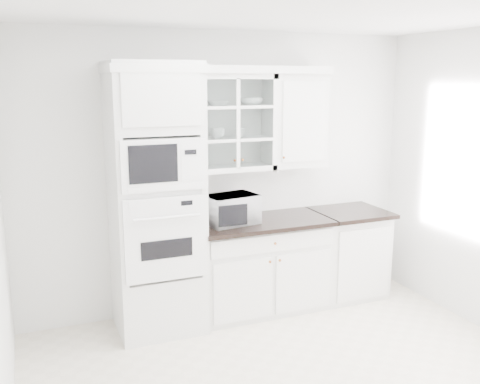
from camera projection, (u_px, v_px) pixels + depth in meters
name	position (u px, v px, depth m)	size (l,w,h in m)	color
room_shell	(284.00, 144.00, 3.96)	(4.00, 3.50, 2.70)	white
oven_column	(156.00, 201.00, 4.70)	(0.76, 0.68, 2.40)	silver
base_cabinet_run	(261.00, 264.00, 5.26)	(1.32, 0.67, 0.92)	silver
extra_base_cabinet	(347.00, 252.00, 5.63)	(0.72, 0.67, 0.92)	silver
upper_cabinet_glass	(232.00, 123.00, 5.01)	(0.80, 0.33, 0.90)	silver
upper_cabinet_solid	(295.00, 121.00, 5.25)	(0.55, 0.33, 0.90)	silver
crown_molding	(222.00, 70.00, 4.84)	(2.14, 0.38, 0.07)	white
countertop_microwave	(230.00, 209.00, 5.00)	(0.47, 0.39, 0.28)	white
bowl_a	(217.00, 103.00, 4.92)	(0.19, 0.19, 0.05)	white
bowl_b	(251.00, 101.00, 5.03)	(0.22, 0.22, 0.07)	white
cup_a	(218.00, 133.00, 4.96)	(0.12, 0.12, 0.10)	white
cup_b	(240.00, 132.00, 5.06)	(0.10, 0.10, 0.09)	white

